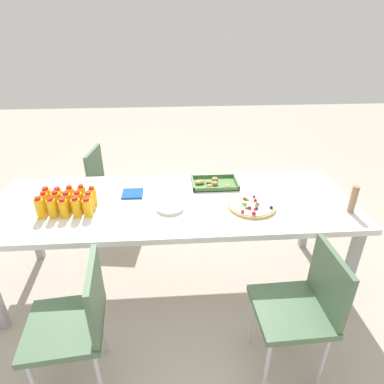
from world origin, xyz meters
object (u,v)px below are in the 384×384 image
Objects in this scene: juice_bottle_12 at (71,196)px; juice_bottle_9 at (89,202)px; chair_near_right at (304,303)px; party_table at (174,208)px; juice_bottle_4 at (87,207)px; juice_bottle_1 at (52,208)px; juice_bottle_2 at (64,208)px; juice_bottle_11 at (59,197)px; juice_bottle_14 at (93,196)px; juice_bottle_3 at (76,207)px; plate_stack at (170,208)px; chair_near_left at (77,319)px; juice_bottle_5 at (45,202)px; juice_bottle_13 at (82,196)px; juice_bottle_6 at (57,202)px; chair_far_left at (109,183)px; snack_tray at (213,183)px; fruit_pizza at (252,205)px; juice_bottle_10 at (47,197)px; cardboard_tube at (353,199)px; napkin_stack at (133,194)px; juice_bottle_7 at (67,202)px; juice_bottle_8 at (78,201)px.

juice_bottle_9 is at bearing -30.73° from juice_bottle_12.
juice_bottle_12 is (-1.41, 0.77, 0.31)m from chair_near_right.
juice_bottle_4 is at bearing -164.82° from party_table.
juice_bottle_2 is (0.07, -0.00, -0.00)m from juice_bottle_1.
juice_bottle_14 is at bearing -2.00° from juice_bottle_11.
juice_bottle_1 reaches higher than juice_bottle_14.
juice_bottle_3 is 0.76× the size of plate_stack.
plate_stack is at bearing -10.86° from juice_bottle_14.
juice_bottle_9 is at bearing 177.09° from plate_stack.
chair_near_left is at bearing -88.15° from juice_bottle_14.
juice_bottle_5 is at bearing 177.68° from plate_stack.
juice_bottle_12 reaches higher than juice_bottle_4.
juice_bottle_3 reaches higher than plate_stack.
juice_bottle_13 is at bearing -3.23° from juice_bottle_12.
juice_bottle_12 is at bearing 48.64° from juice_bottle_6.
juice_bottle_1 is (-0.17, -0.98, 0.31)m from chair_far_left.
juice_bottle_9 is 0.94m from snack_tray.
chair_near_left is 2.52× the size of fruit_pizza.
juice_bottle_14 is at bearing 43.33° from juice_bottle_2.
juice_bottle_6 is 1.08× the size of juice_bottle_9.
juice_bottle_9 reaches higher than chair_near_right.
cardboard_tube is (2.04, -0.22, 0.03)m from juice_bottle_10.
juice_bottle_13 is at bearing 44.19° from juice_bottle_1.
juice_bottle_11 is at bearing -166.13° from napkin_stack.
juice_bottle_11 is (-0.08, 0.16, 0.00)m from juice_bottle_2.
juice_bottle_4 is at bearing -25.83° from juice_bottle_7.
juice_bottle_6 reaches higher than juice_bottle_9.
chair_far_left reaches higher than napkin_stack.
snack_tray is at bearing 14.94° from juice_bottle_5.
juice_bottle_5 reaches higher than juice_bottle_3.
plate_stack is 0.36m from napkin_stack.
juice_bottle_1 reaches higher than napkin_stack.
juice_bottle_10 is 2.06m from cardboard_tube.
juice_bottle_12 is at bearing -167.14° from snack_tray.
juice_bottle_8 is at bearing -138.86° from juice_bottle_14.
party_table is at bearing 167.11° from fruit_pizza.
juice_bottle_1 reaches higher than party_table.
juice_bottle_14 reaches higher than snack_tray.
juice_bottle_1 is at bearing -160.46° from snack_tray.
napkin_stack is at bearing 26.18° from juice_bottle_7.
juice_bottle_12 is (-0.14, 0.15, 0.01)m from juice_bottle_4.
juice_bottle_11 is (-0.01, 0.08, -0.01)m from juice_bottle_6.
juice_bottle_7 is (-0.71, -0.08, 0.12)m from party_table.
juice_bottle_2 is at bearing -1.06° from juice_bottle_1.
party_table is 0.56m from fruit_pizza.
juice_bottle_6 is 0.23m from juice_bottle_14.
chair_near_right is 1.00× the size of chair_near_left.
juice_bottle_14 is (0.15, 0.07, -0.00)m from juice_bottle_7.
juice_bottle_7 reaches higher than napkin_stack.
chair_near_right is 6.11× the size of juice_bottle_2.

